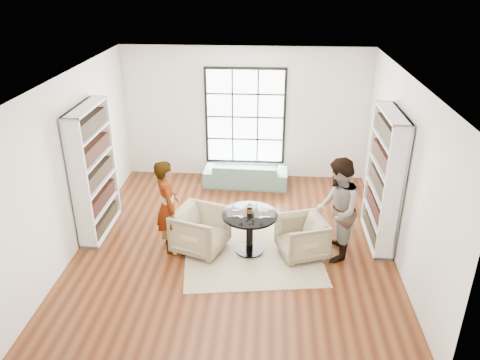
# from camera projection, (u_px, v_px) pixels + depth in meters

# --- Properties ---
(ground) EXTENTS (6.00, 6.00, 0.00)m
(ground) POSITION_uv_depth(u_px,v_px,m) (235.00, 243.00, 8.45)
(ground) COLOR brown
(room_shell) EXTENTS (6.00, 6.01, 6.00)m
(room_shell) POSITION_uv_depth(u_px,v_px,m) (237.00, 167.00, 8.41)
(room_shell) COLOR silver
(room_shell) RESTS_ON ground
(rug) EXTENTS (2.62, 2.62, 0.01)m
(rug) POSITION_uv_depth(u_px,v_px,m) (252.00, 249.00, 8.25)
(rug) COLOR #C4B393
(rug) RESTS_ON ground
(pedestal_table) EXTENTS (0.94, 0.94, 0.75)m
(pedestal_table) POSITION_uv_depth(u_px,v_px,m) (250.00, 224.00, 7.96)
(pedestal_table) COLOR black
(pedestal_table) RESTS_ON ground
(sofa) EXTENTS (1.89, 0.79, 0.54)m
(sofa) POSITION_uv_depth(u_px,v_px,m) (246.00, 174.00, 10.55)
(sofa) COLOR #739A96
(sofa) RESTS_ON ground
(armchair_left) EXTENTS (1.07, 1.05, 0.77)m
(armchair_left) POSITION_uv_depth(u_px,v_px,m) (201.00, 230.00, 8.10)
(armchair_left) COLOR tan
(armchair_left) RESTS_ON ground
(armchair_right) EXTENTS (0.97, 0.95, 0.70)m
(armchair_right) POSITION_uv_depth(u_px,v_px,m) (302.00, 237.00, 7.96)
(armchair_right) COLOR #C7C58E
(armchair_right) RESTS_ON ground
(person_left) EXTENTS (0.58, 0.71, 1.67)m
(person_left) POSITION_uv_depth(u_px,v_px,m) (168.00, 206.00, 7.95)
(person_left) COLOR gray
(person_left) RESTS_ON ground
(person_right) EXTENTS (0.77, 0.94, 1.79)m
(person_right) POSITION_uv_depth(u_px,v_px,m) (337.00, 210.00, 7.70)
(person_right) COLOR gray
(person_right) RESTS_ON ground
(placemat_left) EXTENTS (0.37, 0.29, 0.01)m
(placemat_left) POSITION_uv_depth(u_px,v_px,m) (237.00, 213.00, 7.88)
(placemat_left) COLOR #262421
(placemat_left) RESTS_ON pedestal_table
(placemat_right) EXTENTS (0.37, 0.29, 0.01)m
(placemat_right) POSITION_uv_depth(u_px,v_px,m) (264.00, 214.00, 7.86)
(placemat_right) COLOR #262421
(placemat_right) RESTS_ON pedestal_table
(cutlery_left) EXTENTS (0.16, 0.23, 0.01)m
(cutlery_left) POSITION_uv_depth(u_px,v_px,m) (237.00, 213.00, 7.88)
(cutlery_left) COLOR silver
(cutlery_left) RESTS_ON placemat_left
(cutlery_right) EXTENTS (0.16, 0.23, 0.01)m
(cutlery_right) POSITION_uv_depth(u_px,v_px,m) (264.00, 214.00, 7.85)
(cutlery_right) COLOR silver
(cutlery_right) RESTS_ON placemat_right
(wine_glass_left) EXTENTS (0.10, 0.10, 0.21)m
(wine_glass_left) POSITION_uv_depth(u_px,v_px,m) (241.00, 209.00, 7.71)
(wine_glass_left) COLOR silver
(wine_glass_left) RESTS_ON pedestal_table
(wine_glass_right) EXTENTS (0.08, 0.08, 0.18)m
(wine_glass_right) POSITION_uv_depth(u_px,v_px,m) (261.00, 211.00, 7.71)
(wine_glass_right) COLOR silver
(wine_glass_right) RESTS_ON pedestal_table
(flower_centerpiece) EXTENTS (0.19, 0.16, 0.20)m
(flower_centerpiece) POSITION_uv_depth(u_px,v_px,m) (250.00, 208.00, 7.87)
(flower_centerpiece) COLOR gray
(flower_centerpiece) RESTS_ON pedestal_table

